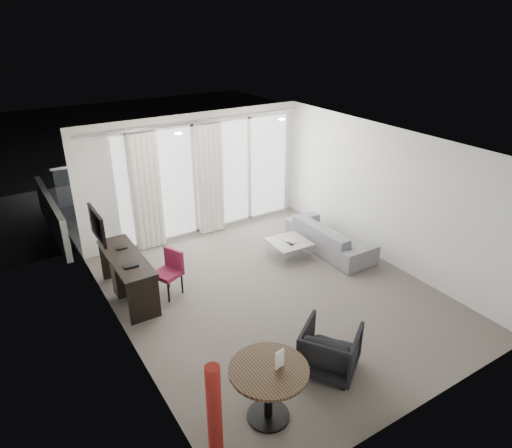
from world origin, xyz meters
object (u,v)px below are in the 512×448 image
round_table (269,393)px  sofa (330,237)px  desk_chair (167,274)px  red_lamp (215,415)px  tub_armchair (330,349)px  coffee_table (289,249)px  rattan_chair_b (231,172)px  rattan_chair_a (194,188)px  desk (128,277)px

round_table → sofa: (3.41, 2.90, -0.08)m
desk_chair → red_lamp: size_ratio=0.63×
red_lamp → tub_armchair: 2.00m
tub_armchair → coffee_table: bearing=-60.4°
coffee_table → rattan_chair_b: 4.26m
round_table → rattan_chair_b: (3.54, 7.25, 0.05)m
red_lamp → rattan_chair_b: (4.32, 7.41, -0.22)m
round_table → rattan_chair_b: bearing=64.0°
coffee_table → rattan_chair_a: rattan_chair_a is taller
desk → coffee_table: (3.13, -0.28, -0.23)m
desk → coffee_table: 3.15m
desk → round_table: (0.59, -3.39, -0.02)m
red_lamp → rattan_chair_a: bearing=66.8°
desk_chair → tub_armchair: (1.15, -2.86, -0.06)m
coffee_table → rattan_chair_b: size_ratio=0.88×
desk → rattan_chair_a: size_ratio=2.14×
red_lamp → rattan_chair_b: bearing=59.8°
desk → sofa: 4.02m
desk_chair → coffee_table: (2.54, 0.01, -0.24)m
rattan_chair_a → red_lamp: bearing=-100.6°
red_lamp → coffee_table: bearing=44.5°
desk → desk_chair: (0.58, -0.29, 0.01)m
desk → red_lamp: red_lamp is taller
rattan_chair_a → rattan_chair_b: bearing=33.4°
round_table → tub_armchair: (1.15, 0.24, -0.03)m
red_lamp → sofa: (4.19, 3.06, -0.34)m
coffee_table → round_table: bearing=-129.3°
rattan_chair_b → sofa: bearing=-69.1°
red_lamp → desk_chair: bearing=76.5°
desk → sofa: (3.99, -0.49, -0.10)m
coffee_table → sofa: 0.90m
desk → rattan_chair_b: (4.12, 3.86, 0.03)m
coffee_table → rattan_chair_a: (-0.37, 3.62, 0.22)m
red_lamp → rattan_chair_b: 8.58m
rattan_chair_b → round_table: bearing=-93.5°
desk_chair → sofa: size_ratio=0.40×
desk → round_table: 3.44m
red_lamp → tub_armchair: (1.93, 0.41, -0.30)m
red_lamp → coffee_table: size_ratio=1.74×
desk → desk_chair: 0.65m
coffee_table → desk: bearing=174.9°
desk → sofa: bearing=-7.0°
red_lamp → rattan_chair_a: size_ratio=1.64×
desk_chair → rattan_chair_b: size_ratio=0.96×
desk_chair → tub_armchair: 3.08m
sofa → rattan_chair_a: rattan_chair_a is taller
round_table → red_lamp: (-0.78, -0.17, 0.27)m
red_lamp → tub_armchair: size_ratio=1.72×
round_table → rattan_chair_b: rattan_chair_b is taller
desk → tub_armchair: bearing=-61.1°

